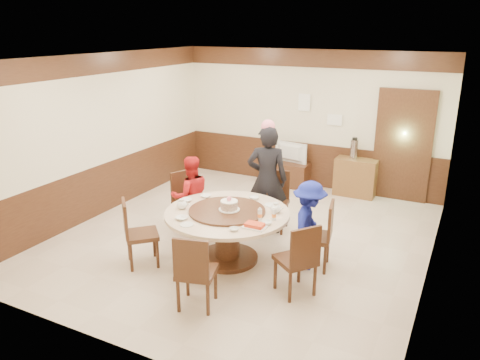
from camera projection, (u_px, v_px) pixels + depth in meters
The scene contains 31 objects.
room at pixel (245, 173), 7.17m from camera, with size 6.00×6.04×2.84m.
banquet_table at pixel (227, 226), 6.63m from camera, with size 1.76×1.76×0.78m.
chair_0 at pixel (315, 247), 6.51m from camera, with size 0.52×0.51×0.97m.
chair_1 at pixel (274, 211), 7.75m from camera, with size 0.50×0.51×0.97m.
chair_2 at pixel (189, 212), 7.73m from camera, with size 0.59×0.58×0.97m.
chair_3 at pixel (141, 244), 6.58m from camera, with size 0.62×0.62×0.97m.
chair_4 at pixel (197, 284), 5.58m from camera, with size 0.54×0.55×0.97m.
chair_5 at pixel (296, 271), 5.86m from camera, with size 0.62×0.62×0.97m.
person_standing at pixel (267, 180), 7.49m from camera, with size 0.65×0.42×1.77m, color black.
person_red at pixel (191, 196), 7.44m from camera, with size 0.64×0.50×1.31m, color red.
person_blue at pixel (309, 225), 6.41m from camera, with size 0.81×0.47×1.26m, color navy.
birthday_cake at pixel (229, 205), 6.53m from camera, with size 0.30×0.30×0.20m.
teapot_left at pixel (182, 205), 6.65m from camera, with size 0.17×0.15×0.13m, color white.
teapot_right at pixel (276, 208), 6.51m from camera, with size 0.17×0.15×0.13m, color white.
bowl_0 at pixel (206, 196), 7.10m from camera, with size 0.15×0.15×0.04m, color white.
bowl_1 at pixel (234, 229), 5.95m from camera, with size 0.12×0.12×0.04m, color white.
bowl_2 at pixel (182, 218), 6.29m from camera, with size 0.16×0.16×0.04m, color white.
bowl_3 at pixel (267, 223), 6.13m from camera, with size 0.14×0.14×0.04m, color white.
bowl_4 at pixel (186, 200), 6.94m from camera, with size 0.16×0.16×0.04m, color white.
bowl_5 at pixel (254, 198), 7.02m from camera, with size 0.15×0.15×0.05m, color white.
saucer_near at pixel (187, 225), 6.12m from camera, with size 0.18×0.18×0.01m, color white.
saucer_far at pixel (271, 205), 6.79m from camera, with size 0.18×0.18×0.01m, color white.
shrimp_platter at pixel (255, 226), 6.03m from camera, with size 0.30×0.20×0.06m.
bottle_0 at pixel (260, 215), 6.25m from camera, with size 0.06×0.06×0.16m, color white.
bottle_1 at pixel (274, 215), 6.25m from camera, with size 0.06×0.06×0.16m, color white.
tv_stand at pixel (288, 174), 9.89m from camera, with size 0.85×0.45×0.50m, color #3F2213.
television at pixel (289, 153), 9.74m from camera, with size 0.74×0.10×0.43m, color gray.
side_cabinet at pixel (355, 177), 9.27m from camera, with size 0.80×0.40×0.75m, color brown.
thermos at pixel (354, 149), 9.12m from camera, with size 0.15×0.15×0.38m, color silver.
notice_left at pixel (304, 102), 9.50m from camera, with size 0.25×0.00×0.35m, color white.
notice_right at pixel (334, 120), 9.31m from camera, with size 0.30×0.00×0.22m, color white.
Camera 1 is at (3.05, -6.12, 3.23)m, focal length 35.00 mm.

